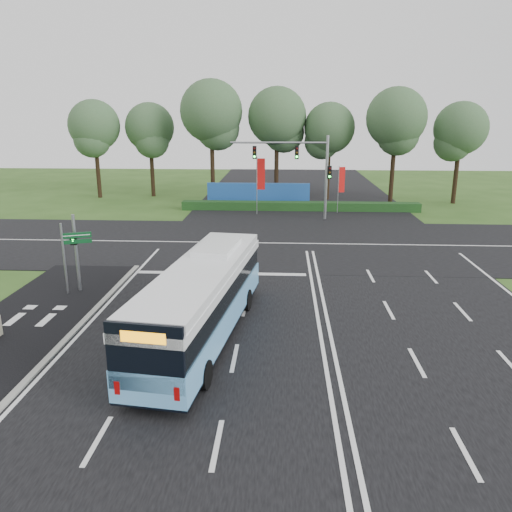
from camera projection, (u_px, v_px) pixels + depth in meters
The scene contains 14 objects.
ground at pixel (316, 309), 22.94m from camera, with size 120.00×120.00×0.00m, color #2F501A.
road_main at pixel (316, 309), 22.94m from camera, with size 20.00×120.00×0.04m, color black.
road_cross at pixel (305, 244), 34.46m from camera, with size 120.00×14.00×0.05m, color black.
bike_path at pixel (19, 330), 20.70m from camera, with size 5.00×18.00×0.06m, color black.
kerb_strip at pixel (75, 331), 20.57m from camera, with size 0.25×18.00×0.12m, color gray.
city_bus at pixel (202, 300), 19.51m from camera, with size 3.85×11.68×3.29m.
pedestrian_signal at pixel (76, 250), 24.69m from camera, with size 0.34×0.44×3.95m.
street_sign at pixel (70, 249), 24.34m from camera, with size 1.33×0.56×3.62m.
banner_flag_left at pixel (260, 178), 43.67m from camera, with size 0.75×0.08×5.07m.
banner_flag_mid at pixel (341, 182), 44.58m from camera, with size 0.60×0.24×4.23m.
traffic_light_gantry at pixel (305, 164), 41.34m from camera, with size 8.41×0.28×7.00m.
hedge at pixel (300, 206), 46.36m from camera, with size 22.00×1.20×0.80m, color #153412.
blue_hoarding at pixel (258, 194), 48.77m from camera, with size 10.00×0.30×2.20m, color #1D50A1.
eucalyptus_row at pixel (270, 121), 50.10m from camera, with size 42.04×8.52×12.09m.
Camera 1 is at (-1.62, -21.50, 8.66)m, focal length 35.00 mm.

